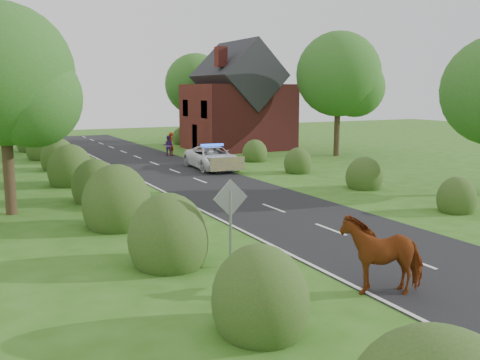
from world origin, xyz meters
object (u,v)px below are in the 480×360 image
cow (381,259)px  police_van (212,158)px  pedestrian_purple (168,145)px  road_sign (231,210)px  pedestrian_red (170,144)px

cow → police_van: size_ratio=0.41×
police_van → pedestrian_purple: size_ratio=3.49×
cow → road_sign: bearing=-118.8°
police_van → road_sign: bearing=-108.3°
police_van → pedestrian_purple: police_van is taller
cow → police_van: police_van is taller
road_sign → pedestrian_purple: (7.43, 25.94, -0.87)m
cow → pedestrian_red: size_ratio=1.26×
police_van → pedestrian_red: size_ratio=3.08×
road_sign → pedestrian_purple: size_ratio=1.60×
pedestrian_purple → police_van: bearing=118.2°
road_sign → police_van: road_sign is taller
cow → pedestrian_red: (5.10, 29.43, 0.10)m
road_sign → pedestrian_red: size_ratio=1.41×
road_sign → pedestrian_red: road_sign is taller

